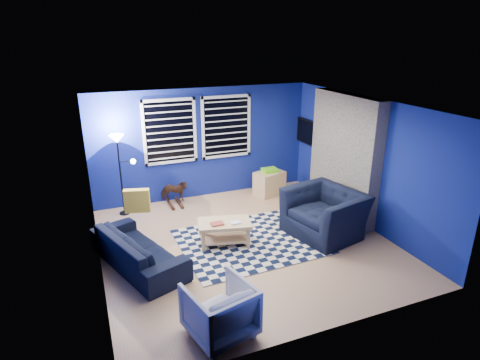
{
  "coord_description": "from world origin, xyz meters",
  "views": [
    {
      "loc": [
        -2.51,
        -5.97,
        3.6
      ],
      "look_at": [
        0.01,
        0.3,
        1.12
      ],
      "focal_mm": 30.0,
      "sensor_mm": 36.0,
      "label": 1
    }
  ],
  "objects_px": {
    "tv": "(309,133)",
    "sofa": "(138,249)",
    "rocking_horse": "(174,191)",
    "floor_lamp": "(119,150)",
    "cabinet": "(269,183)",
    "coffee_table": "(224,228)",
    "armchair_bent": "(220,310)",
    "armchair_big": "(325,213)"
  },
  "relations": [
    {
      "from": "rocking_horse",
      "to": "sofa",
      "type": "bearing_deg",
      "value": 174.02
    },
    {
      "from": "tv",
      "to": "armchair_bent",
      "type": "xyz_separation_m",
      "value": [
        -3.65,
        -4.04,
        -1.04
      ]
    },
    {
      "from": "coffee_table",
      "to": "cabinet",
      "type": "relative_size",
      "value": 1.35
    },
    {
      "from": "tv",
      "to": "coffee_table",
      "type": "bearing_deg",
      "value": -145.97
    },
    {
      "from": "cabinet",
      "to": "coffee_table",
      "type": "bearing_deg",
      "value": -149.63
    },
    {
      "from": "armchair_bent",
      "to": "floor_lamp",
      "type": "distance_m",
      "value": 4.35
    },
    {
      "from": "tv",
      "to": "armchair_bent",
      "type": "relative_size",
      "value": 1.28
    },
    {
      "from": "rocking_horse",
      "to": "coffee_table",
      "type": "height_order",
      "value": "rocking_horse"
    },
    {
      "from": "armchair_bent",
      "to": "tv",
      "type": "bearing_deg",
      "value": -145.41
    },
    {
      "from": "tv",
      "to": "sofa",
      "type": "xyz_separation_m",
      "value": [
        -4.36,
        -2.02,
        -1.11
      ]
    },
    {
      "from": "armchair_big",
      "to": "tv",
      "type": "bearing_deg",
      "value": 143.87
    },
    {
      "from": "coffee_table",
      "to": "armchair_big",
      "type": "bearing_deg",
      "value": -9.84
    },
    {
      "from": "cabinet",
      "to": "floor_lamp",
      "type": "distance_m",
      "value": 3.49
    },
    {
      "from": "armchair_big",
      "to": "armchair_bent",
      "type": "xyz_separation_m",
      "value": [
        -2.72,
        -1.82,
        -0.07
      ]
    },
    {
      "from": "tv",
      "to": "sofa",
      "type": "relative_size",
      "value": 0.5
    },
    {
      "from": "cabinet",
      "to": "tv",
      "type": "bearing_deg",
      "value": -13.84
    },
    {
      "from": "rocking_horse",
      "to": "tv",
      "type": "bearing_deg",
      "value": -72.55
    },
    {
      "from": "armchair_big",
      "to": "cabinet",
      "type": "relative_size",
      "value": 1.74
    },
    {
      "from": "sofa",
      "to": "cabinet",
      "type": "distance_m",
      "value": 3.88
    },
    {
      "from": "rocking_horse",
      "to": "coffee_table",
      "type": "distance_m",
      "value": 2.13
    },
    {
      "from": "sofa",
      "to": "armchair_bent",
      "type": "distance_m",
      "value": 2.15
    },
    {
      "from": "armchair_bent",
      "to": "cabinet",
      "type": "xyz_separation_m",
      "value": [
        2.63,
        4.01,
        -0.07
      ]
    },
    {
      "from": "tv",
      "to": "cabinet",
      "type": "height_order",
      "value": "tv"
    },
    {
      "from": "armchair_big",
      "to": "coffee_table",
      "type": "relative_size",
      "value": 1.29
    },
    {
      "from": "sofa",
      "to": "armchair_big",
      "type": "bearing_deg",
      "value": -113.42
    },
    {
      "from": "tv",
      "to": "rocking_horse",
      "type": "distance_m",
      "value": 3.42
    },
    {
      "from": "rocking_horse",
      "to": "floor_lamp",
      "type": "height_order",
      "value": "floor_lamp"
    },
    {
      "from": "coffee_table",
      "to": "cabinet",
      "type": "bearing_deg",
      "value": 46.08
    },
    {
      "from": "coffee_table",
      "to": "armchair_bent",
      "type": "bearing_deg",
      "value": -111.35
    },
    {
      "from": "tv",
      "to": "rocking_horse",
      "type": "bearing_deg",
      "value": 176.6
    },
    {
      "from": "armchair_big",
      "to": "coffee_table",
      "type": "height_order",
      "value": "armchair_big"
    },
    {
      "from": "armchair_big",
      "to": "cabinet",
      "type": "distance_m",
      "value": 2.2
    },
    {
      "from": "sofa",
      "to": "floor_lamp",
      "type": "height_order",
      "value": "floor_lamp"
    },
    {
      "from": "sofa",
      "to": "armchair_bent",
      "type": "bearing_deg",
      "value": 179.27
    },
    {
      "from": "armchair_big",
      "to": "floor_lamp",
      "type": "bearing_deg",
      "value": -138.14
    },
    {
      "from": "armchair_bent",
      "to": "cabinet",
      "type": "distance_m",
      "value": 4.8
    },
    {
      "from": "sofa",
      "to": "armchair_bent",
      "type": "relative_size",
      "value": 2.55
    },
    {
      "from": "coffee_table",
      "to": "floor_lamp",
      "type": "xyz_separation_m",
      "value": [
        -1.5,
        2.02,
        1.08
      ]
    },
    {
      "from": "armchair_bent",
      "to": "rocking_horse",
      "type": "relative_size",
      "value": 1.33
    },
    {
      "from": "tv",
      "to": "armchair_bent",
      "type": "distance_m",
      "value": 5.55
    },
    {
      "from": "armchair_big",
      "to": "floor_lamp",
      "type": "height_order",
      "value": "floor_lamp"
    },
    {
      "from": "floor_lamp",
      "to": "armchair_big",
      "type": "bearing_deg",
      "value": -34.79
    }
  ]
}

